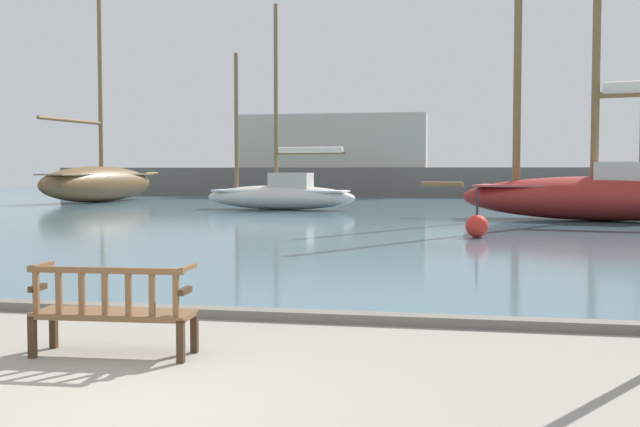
{
  "coord_description": "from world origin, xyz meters",
  "views": [
    {
      "loc": [
        2.75,
        -5.8,
        1.87
      ],
      "look_at": [
        -0.43,
        10.0,
        1.0
      ],
      "focal_mm": 45.0,
      "sensor_mm": 36.0,
      "label": 1
    }
  ],
  "objects_px": {
    "sailboat_nearest_starboard": "(99,182)",
    "park_bench": "(113,310)",
    "sailboat_mid_port": "(602,190)",
    "channel_buoy": "(477,226)",
    "sailboat_distant_harbor": "(281,192)"
  },
  "relations": [
    {
      "from": "sailboat_mid_port",
      "to": "channel_buoy",
      "type": "xyz_separation_m",
      "value": [
        -4.32,
        -8.2,
        -0.8
      ]
    },
    {
      "from": "sailboat_nearest_starboard",
      "to": "sailboat_mid_port",
      "type": "distance_m",
      "value": 28.19
    },
    {
      "from": "sailboat_nearest_starboard",
      "to": "channel_buoy",
      "type": "distance_m",
      "value": 29.32
    },
    {
      "from": "sailboat_nearest_starboard",
      "to": "channel_buoy",
      "type": "relative_size",
      "value": 9.92
    },
    {
      "from": "sailboat_distant_harbor",
      "to": "channel_buoy",
      "type": "relative_size",
      "value": 7.12
    },
    {
      "from": "park_bench",
      "to": "channel_buoy",
      "type": "height_order",
      "value": "channel_buoy"
    },
    {
      "from": "park_bench",
      "to": "sailboat_mid_port",
      "type": "distance_m",
      "value": 23.83
    },
    {
      "from": "sailboat_nearest_starboard",
      "to": "sailboat_mid_port",
      "type": "xyz_separation_m",
      "value": [
        25.46,
        -12.1,
        -0.01
      ]
    },
    {
      "from": "channel_buoy",
      "to": "sailboat_nearest_starboard",
      "type": "bearing_deg",
      "value": 136.17
    },
    {
      "from": "park_bench",
      "to": "sailboat_mid_port",
      "type": "xyz_separation_m",
      "value": [
        7.83,
        22.49,
        0.72
      ]
    },
    {
      "from": "sailboat_mid_port",
      "to": "channel_buoy",
      "type": "distance_m",
      "value": 9.3
    },
    {
      "from": "sailboat_nearest_starboard",
      "to": "sailboat_mid_port",
      "type": "relative_size",
      "value": 1.01
    },
    {
      "from": "sailboat_nearest_starboard",
      "to": "park_bench",
      "type": "bearing_deg",
      "value": -62.99
    },
    {
      "from": "sailboat_mid_port",
      "to": "channel_buoy",
      "type": "height_order",
      "value": "sailboat_mid_port"
    },
    {
      "from": "park_bench",
      "to": "sailboat_nearest_starboard",
      "type": "bearing_deg",
      "value": 117.01
    }
  ]
}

